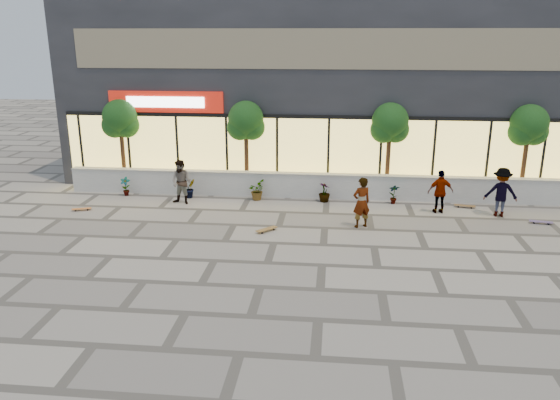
# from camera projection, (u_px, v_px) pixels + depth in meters

# --- Properties ---
(ground) EXTENTS (80.00, 80.00, 0.00)m
(ground) POSITION_uv_depth(u_px,v_px,m) (322.00, 265.00, 16.21)
(ground) COLOR #A9A092
(ground) RESTS_ON ground
(planter_wall) EXTENTS (22.00, 0.42, 1.04)m
(planter_wall) POSITION_uv_depth(u_px,v_px,m) (327.00, 186.00, 22.71)
(planter_wall) COLOR silver
(planter_wall) RESTS_ON ground
(retail_building) EXTENTS (24.00, 9.17, 8.50)m
(retail_building) POSITION_uv_depth(u_px,v_px,m) (331.00, 84.00, 26.85)
(retail_building) COLOR #242529
(retail_building) RESTS_ON ground
(shrub_a) EXTENTS (0.43, 0.29, 0.81)m
(shrub_a) POSITION_uv_depth(u_px,v_px,m) (125.00, 186.00, 23.06)
(shrub_a) COLOR #1C3E13
(shrub_a) RESTS_ON ground
(shrub_b) EXTENTS (0.57, 0.57, 0.81)m
(shrub_b) POSITION_uv_depth(u_px,v_px,m) (190.00, 188.00, 22.78)
(shrub_b) COLOR #1C3E13
(shrub_b) RESTS_ON ground
(shrub_c) EXTENTS (0.68, 0.77, 0.81)m
(shrub_c) POSITION_uv_depth(u_px,v_px,m) (256.00, 190.00, 22.51)
(shrub_c) COLOR #1C3E13
(shrub_c) RESTS_ON ground
(shrub_d) EXTENTS (0.64, 0.64, 0.81)m
(shrub_d) POSITION_uv_depth(u_px,v_px,m) (324.00, 192.00, 22.24)
(shrub_d) COLOR #1C3E13
(shrub_d) RESTS_ON ground
(shrub_e) EXTENTS (0.46, 0.35, 0.81)m
(shrub_e) POSITION_uv_depth(u_px,v_px,m) (394.00, 194.00, 21.96)
(shrub_e) COLOR #1C3E13
(shrub_e) RESTS_ON ground
(tree_west) EXTENTS (1.60, 1.50, 3.92)m
(tree_west) POSITION_uv_depth(u_px,v_px,m) (120.00, 121.00, 23.55)
(tree_west) COLOR #4D321B
(tree_west) RESTS_ON ground
(tree_midwest) EXTENTS (1.60, 1.50, 3.92)m
(tree_midwest) POSITION_uv_depth(u_px,v_px,m) (246.00, 123.00, 23.01)
(tree_midwest) COLOR #4D321B
(tree_midwest) RESTS_ON ground
(tree_mideast) EXTENTS (1.60, 1.50, 3.92)m
(tree_mideast) POSITION_uv_depth(u_px,v_px,m) (390.00, 125.00, 22.42)
(tree_mideast) COLOR #4D321B
(tree_mideast) RESTS_ON ground
(tree_east) EXTENTS (1.60, 1.50, 3.92)m
(tree_east) POSITION_uv_depth(u_px,v_px,m) (529.00, 128.00, 21.88)
(tree_east) COLOR #4D321B
(tree_east) RESTS_ON ground
(skater_center) EXTENTS (0.79, 0.69, 1.82)m
(skater_center) POSITION_uv_depth(u_px,v_px,m) (361.00, 202.00, 19.15)
(skater_center) COLOR silver
(skater_center) RESTS_ON ground
(skater_left) EXTENTS (1.01, 0.87, 1.79)m
(skater_left) POSITION_uv_depth(u_px,v_px,m) (181.00, 182.00, 21.84)
(skater_left) COLOR #90745D
(skater_left) RESTS_ON ground
(skater_right_near) EXTENTS (1.03, 0.56, 1.67)m
(skater_right_near) POSITION_uv_depth(u_px,v_px,m) (440.00, 192.00, 20.73)
(skater_right_near) COLOR white
(skater_right_near) RESTS_ON ground
(skater_right_far) EXTENTS (1.28, 0.83, 1.86)m
(skater_right_far) POSITION_uv_depth(u_px,v_px,m) (501.00, 192.00, 20.34)
(skater_right_far) COLOR maroon
(skater_right_far) RESTS_ON ground
(skateboard_center) EXTENTS (0.73, 0.75, 0.10)m
(skateboard_center) POSITION_uv_depth(u_px,v_px,m) (267.00, 229.00, 18.94)
(skateboard_center) COLOR brown
(skateboard_center) RESTS_ON ground
(skateboard_left) EXTENTS (0.75, 0.42, 0.09)m
(skateboard_left) POSITION_uv_depth(u_px,v_px,m) (82.00, 209.00, 21.20)
(skateboard_left) COLOR orange
(skateboard_left) RESTS_ON ground
(skateboard_right_near) EXTENTS (0.83, 0.36, 0.10)m
(skateboard_right_near) POSITION_uv_depth(u_px,v_px,m) (465.00, 206.00, 21.55)
(skateboard_right_near) COLOR brown
(skateboard_right_near) RESTS_ON ground
(skateboard_right_far) EXTENTS (0.81, 0.34, 0.10)m
(skateboard_right_far) POSITION_uv_depth(u_px,v_px,m) (541.00, 222.00, 19.71)
(skateboard_right_far) COLOR #56437B
(skateboard_right_far) RESTS_ON ground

